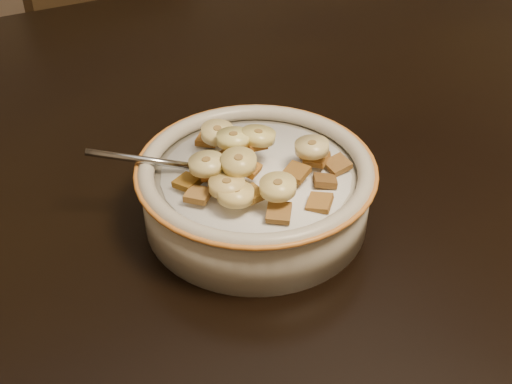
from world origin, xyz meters
name	(u,v)px	position (x,y,z in m)	size (l,w,h in m)	color
table	(350,105)	(0.00, 0.00, 0.73)	(1.40, 0.90, 0.04)	black
chair	(151,97)	(-0.09, 0.59, 0.47)	(0.41, 0.41, 0.93)	#352615
cereal_bowl	(256,196)	(-0.22, -0.17, 0.78)	(0.21, 0.21, 0.05)	#B5B0A4
milk	(256,174)	(-0.22, -0.17, 0.80)	(0.18, 0.18, 0.00)	white
spoon	(219,170)	(-0.25, -0.15, 0.81)	(0.04, 0.05, 0.01)	#909398
cereal_square_0	(253,145)	(-0.22, -0.16, 0.82)	(0.02, 0.02, 0.01)	brown
cereal_square_1	(251,194)	(-0.24, -0.21, 0.81)	(0.02, 0.02, 0.01)	olive
cereal_square_2	(212,172)	(-0.26, -0.17, 0.82)	(0.02, 0.02, 0.01)	#984F1E
cereal_square_3	(212,166)	(-0.26, -0.16, 0.81)	(0.02, 0.02, 0.01)	brown
cereal_square_4	(248,168)	(-0.24, -0.18, 0.82)	(0.02, 0.02, 0.01)	#9D5F23
cereal_square_5	(279,213)	(-0.23, -0.24, 0.81)	(0.02, 0.02, 0.01)	brown
cereal_square_6	(207,140)	(-0.24, -0.10, 0.81)	(0.02, 0.02, 0.01)	brown
cereal_square_7	(228,193)	(-0.26, -0.19, 0.81)	(0.02, 0.02, 0.01)	#98572C
cereal_square_8	(228,159)	(-0.24, -0.16, 0.82)	(0.02, 0.02, 0.01)	olive
cereal_square_9	(296,172)	(-0.19, -0.20, 0.81)	(0.02, 0.02, 0.01)	brown
cereal_square_10	(187,182)	(-0.28, -0.16, 0.81)	(0.02, 0.02, 0.01)	brown
cereal_square_11	(325,181)	(-0.17, -0.21, 0.81)	(0.02, 0.02, 0.01)	brown
cereal_square_12	(313,154)	(-0.16, -0.17, 0.81)	(0.02, 0.02, 0.01)	brown
cereal_square_13	(338,165)	(-0.15, -0.20, 0.81)	(0.02, 0.02, 0.01)	olive
cereal_square_14	(198,195)	(-0.28, -0.18, 0.81)	(0.02, 0.02, 0.01)	olive
cereal_square_15	(218,177)	(-0.26, -0.17, 0.81)	(0.02, 0.02, 0.01)	brown
cereal_square_16	(241,151)	(-0.23, -0.16, 0.83)	(0.02, 0.02, 0.01)	brown
cereal_square_17	(320,203)	(-0.19, -0.24, 0.81)	(0.02, 0.02, 0.01)	#8A5F21
cereal_square_18	(317,159)	(-0.16, -0.18, 0.81)	(0.02, 0.02, 0.01)	brown
cereal_square_19	(235,162)	(-0.24, -0.17, 0.82)	(0.02, 0.02, 0.01)	brown
banana_slice_0	(227,185)	(-0.26, -0.20, 0.82)	(0.03, 0.03, 0.01)	#D9BE6A
banana_slice_1	(218,133)	(-0.24, -0.12, 0.82)	(0.03, 0.03, 0.01)	#CEC08B
banana_slice_2	(206,164)	(-0.27, -0.17, 0.83)	(0.03, 0.03, 0.01)	tan
banana_slice_3	(236,194)	(-0.26, -0.21, 0.82)	(0.03, 0.03, 0.01)	#E0C075
banana_slice_4	(239,162)	(-0.24, -0.18, 0.83)	(0.03, 0.03, 0.01)	#CABB67
banana_slice_5	(278,187)	(-0.23, -0.22, 0.83)	(0.03, 0.03, 0.01)	#EADC7A
banana_slice_6	(258,136)	(-0.21, -0.15, 0.83)	(0.03, 0.03, 0.01)	#FFF280
banana_slice_7	(234,138)	(-0.23, -0.15, 0.83)	(0.03, 0.03, 0.01)	#F5EA89
banana_slice_8	(312,147)	(-0.17, -0.19, 0.83)	(0.03, 0.03, 0.01)	#CCBC81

